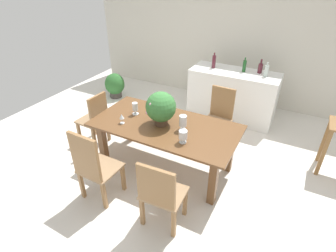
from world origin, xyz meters
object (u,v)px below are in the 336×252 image
flower_centerpiece (161,108)px  potted_plant_floor (115,85)px  crystal_vase_center_near (183,135)px  crystal_vase_right (183,121)px  chair_near_right (160,193)px  wine_bottle_clear (214,62)px  wine_bottle_amber (260,68)px  chair_far_right (219,115)px  wine_glass (122,117)px  wine_bottle_green (244,66)px  chair_near_left (93,165)px  wine_bottle_tall (266,71)px  dining_table (165,132)px  kitchen_counter (232,95)px  chair_head_end (95,118)px  crystal_vase_left (135,108)px

flower_centerpiece → potted_plant_floor: (-2.13, 1.65, -0.70)m
crystal_vase_center_near → crystal_vase_right: 0.30m
chair_near_right → flower_centerpiece: size_ratio=1.95×
wine_bottle_clear → crystal_vase_right: bearing=-81.6°
wine_bottle_amber → chair_far_right: bearing=-107.6°
wine_glass → wine_bottle_green: bearing=64.2°
chair_near_left → flower_centerpiece: bearing=-110.5°
chair_near_left → crystal_vase_right: bearing=-124.7°
flower_centerpiece → crystal_vase_right: (0.33, 0.01, -0.13)m
wine_bottle_tall → chair_far_right: bearing=-116.3°
dining_table → crystal_vase_right: (0.27, -0.01, 0.25)m
wine_glass → kitchen_counter: size_ratio=0.09×
chair_near_right → kitchen_counter: kitchen_counter is taller
crystal_vase_center_near → wine_glass: bearing=178.4°
crystal_vase_right → chair_head_end: bearing=180.0°
chair_near_right → wine_bottle_clear: bearing=-83.8°
crystal_vase_right → potted_plant_floor: (-2.46, 1.65, -0.57)m
chair_far_right → wine_bottle_tall: (0.48, 0.97, 0.52)m
chair_far_right → crystal_vase_right: chair_far_right is taller
chair_near_left → potted_plant_floor: bearing=-54.8°
crystal_vase_left → wine_bottle_tall: 2.41m
flower_centerpiece → kitchen_counter: bearing=76.6°
kitchen_counter → wine_bottle_tall: 0.78m
chair_far_right → potted_plant_floor: chair_far_right is taller
chair_near_left → chair_near_right: size_ratio=1.11×
dining_table → chair_far_right: 1.10m
crystal_vase_left → potted_plant_floor: crystal_vase_left is taller
crystal_vase_left → wine_bottle_tall: size_ratio=0.75×
chair_far_right → potted_plant_floor: 2.74m
dining_table → potted_plant_floor: dining_table is taller
crystal_vase_left → wine_bottle_clear: bearing=74.9°
chair_near_right → crystal_vase_left: bearing=-49.1°
crystal_vase_right → chair_near_left: bearing=-126.7°
chair_near_right → kitchen_counter: 2.93m
wine_bottle_clear → chair_near_right: bearing=-80.7°
chair_near_left → crystal_vase_left: (-0.07, 1.05, 0.28)m
wine_glass → wine_bottle_amber: wine_bottle_amber is taller
dining_table → wine_bottle_tall: wine_bottle_tall is taller
wine_bottle_green → wine_bottle_amber: wine_bottle_green is taller
wine_bottle_clear → potted_plant_floor: 2.33m
chair_head_end → crystal_vase_right: size_ratio=4.33×
dining_table → kitchen_counter: size_ratio=1.26×
flower_centerpiece → wine_bottle_amber: size_ratio=1.90×
wine_glass → potted_plant_floor: size_ratio=0.25×
dining_table → wine_glass: (-0.55, -0.25, 0.22)m
kitchen_counter → wine_bottle_clear: (-0.43, 0.01, 0.60)m
chair_near_left → chair_near_right: bearing=-177.1°
chair_head_end → flower_centerpiece: (1.23, -0.01, 0.49)m
wine_bottle_tall → potted_plant_floor: 3.24m
wine_bottle_green → wine_bottle_clear: 0.57m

